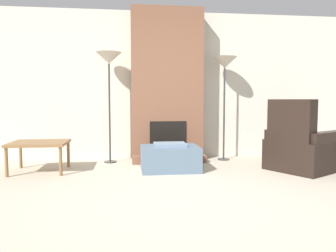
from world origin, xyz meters
name	(u,v)px	position (x,y,z in m)	size (l,w,h in m)	color
ground_plane	(196,205)	(0.00, 0.00, 0.00)	(24.00, 24.00, 0.00)	#B2A893
wall_back	(165,86)	(0.00, 2.75, 1.30)	(8.26, 0.06, 2.60)	beige
fireplace	(167,88)	(0.00, 2.52, 1.26)	(1.22, 0.63, 2.60)	brown
ottoman	(170,158)	(-0.06, 1.64, 0.19)	(0.85, 0.64, 0.41)	slate
armchair	(301,150)	(1.87, 1.39, 0.31)	(1.20, 1.17, 1.05)	black
side_table	(39,145)	(-1.95, 1.76, 0.39)	(0.79, 0.67, 0.44)	brown
floor_lamp_left	(109,63)	(-0.97, 2.37, 1.65)	(0.42, 0.42, 1.82)	#333333
floor_lamp_right	(225,67)	(0.98, 2.37, 1.61)	(0.42, 0.42, 1.78)	#333333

